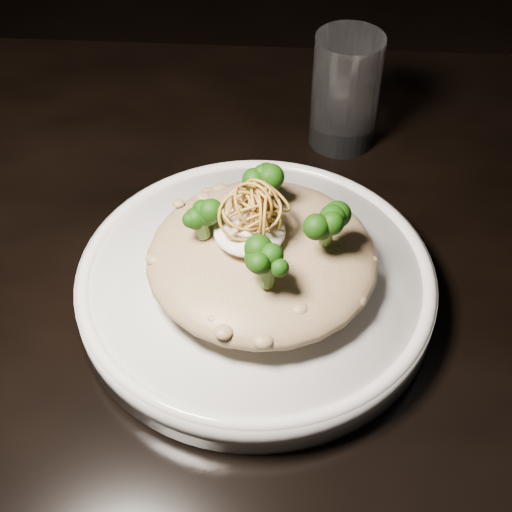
{
  "coord_description": "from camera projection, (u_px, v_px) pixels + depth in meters",
  "views": [
    {
      "loc": [
        -0.03,
        -0.49,
        1.26
      ],
      "look_at": [
        -0.06,
        -0.05,
        0.81
      ],
      "focal_mm": 50.0,
      "sensor_mm": 36.0,
      "label": 1
    }
  ],
  "objects": [
    {
      "name": "table",
      "position": [
        311.0,
        311.0,
        0.76
      ],
      "size": [
        1.1,
        0.8,
        0.75
      ],
      "color": "black",
      "rests_on": "ground"
    },
    {
      "name": "plate",
      "position": [
        256.0,
        285.0,
        0.65
      ],
      "size": [
        0.32,
        0.32,
        0.03
      ],
      "primitive_type": "cylinder",
      "color": "silver",
      "rests_on": "table"
    },
    {
      "name": "risotto",
      "position": [
        262.0,
        257.0,
        0.62
      ],
      "size": [
        0.2,
        0.2,
        0.04
      ],
      "primitive_type": "ellipsoid",
      "color": "brown",
      "rests_on": "plate"
    },
    {
      "name": "broccoli",
      "position": [
        261.0,
        214.0,
        0.59
      ],
      "size": [
        0.14,
        0.14,
        0.05
      ],
      "primitive_type": null,
      "color": "black",
      "rests_on": "risotto"
    },
    {
      "name": "cheese",
      "position": [
        250.0,
        231.0,
        0.6
      ],
      "size": [
        0.06,
        0.06,
        0.02
      ],
      "primitive_type": "ellipsoid",
      "color": "silver",
      "rests_on": "risotto"
    },
    {
      "name": "shallots",
      "position": [
        257.0,
        200.0,
        0.58
      ],
      "size": [
        0.07,
        0.07,
        0.04
      ],
      "primitive_type": null,
      "color": "#8A5E1D",
      "rests_on": "cheese"
    },
    {
      "name": "drinking_glass",
      "position": [
        345.0,
        92.0,
        0.79
      ],
      "size": [
        0.09,
        0.09,
        0.13
      ],
      "primitive_type": "cylinder",
      "rotation": [
        0.0,
        0.0,
        -0.18
      ],
      "color": "silver",
      "rests_on": "table"
    }
  ]
}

